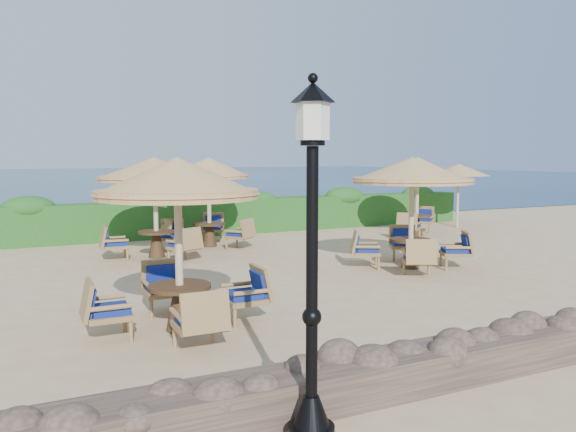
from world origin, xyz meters
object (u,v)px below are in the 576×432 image
(lamp_post, at_px, (312,279))
(cafe_set_0, at_px, (178,218))
(cafe_set_1, at_px, (412,192))
(cafe_set_3, at_px, (209,186))
(cafe_set_4, at_px, (417,179))
(extra_parasol, at_px, (459,170))
(cafe_set_2, at_px, (155,184))

(lamp_post, relative_size, cafe_set_0, 1.18)
(cafe_set_1, relative_size, cafe_set_3, 1.03)
(cafe_set_3, distance_m, cafe_set_4, 7.11)
(cafe_set_1, bearing_deg, extra_parasol, 40.81)
(cafe_set_0, height_order, cafe_set_2, same)
(lamp_post, distance_m, extra_parasol, 17.41)
(cafe_set_1, xyz_separation_m, cafe_set_2, (-5.19, 4.06, 0.11))
(extra_parasol, height_order, cafe_set_0, cafe_set_0)
(extra_parasol, distance_m, cafe_set_0, 15.18)
(cafe_set_3, bearing_deg, extra_parasol, 2.66)
(cafe_set_0, distance_m, cafe_set_4, 12.10)
(extra_parasol, relative_size, cafe_set_2, 0.82)
(cafe_set_3, xyz_separation_m, cafe_set_4, (7.07, -0.75, 0.11))
(cafe_set_2, distance_m, cafe_set_4, 8.91)
(cafe_set_0, bearing_deg, cafe_set_1, 21.14)
(cafe_set_0, relative_size, cafe_set_1, 0.98)
(cafe_set_2, bearing_deg, cafe_set_0, -99.19)
(cafe_set_4, bearing_deg, cafe_set_3, 173.91)
(cafe_set_2, relative_size, cafe_set_3, 1.07)
(lamp_post, relative_size, extra_parasol, 1.38)
(lamp_post, bearing_deg, cafe_set_3, 77.08)
(extra_parasol, distance_m, cafe_set_2, 11.90)
(cafe_set_2, xyz_separation_m, cafe_set_4, (8.90, 0.42, -0.03))
(lamp_post, xyz_separation_m, cafe_set_3, (2.65, 11.54, 0.25))
(cafe_set_0, relative_size, cafe_set_3, 1.02)
(cafe_set_2, height_order, cafe_set_3, same)
(extra_parasol, relative_size, cafe_set_1, 0.84)
(extra_parasol, bearing_deg, cafe_set_4, -157.15)
(cafe_set_1, relative_size, cafe_set_2, 0.97)
(cafe_set_2, relative_size, cafe_set_4, 1.11)
(extra_parasol, xyz_separation_m, cafe_set_0, (-12.83, -8.10, -0.44))
(cafe_set_3, bearing_deg, cafe_set_4, -6.09)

